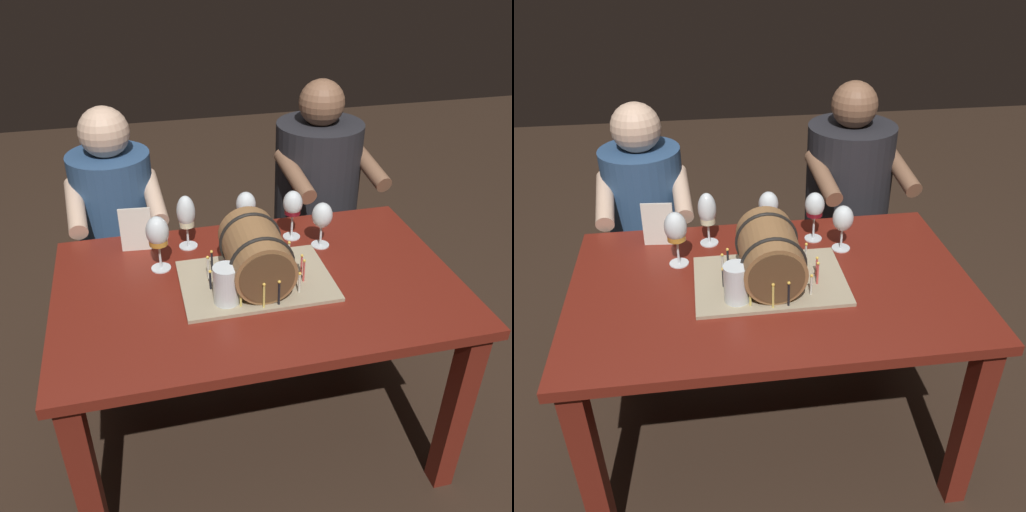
% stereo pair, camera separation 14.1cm
% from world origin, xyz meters
% --- Properties ---
extents(ground_plane, '(8.00, 8.00, 0.00)m').
position_xyz_m(ground_plane, '(0.00, 0.00, 0.00)').
color(ground_plane, '#332319').
extents(dining_table, '(1.30, 0.82, 0.73)m').
position_xyz_m(dining_table, '(0.00, 0.00, 0.61)').
color(dining_table, maroon).
rests_on(dining_table, ground).
extents(barrel_cake, '(0.49, 0.33, 0.21)m').
position_xyz_m(barrel_cake, '(-0.01, -0.00, 0.82)').
color(barrel_cake, tan).
rests_on(barrel_cake, dining_table).
extents(wine_glass_white, '(0.07, 0.07, 0.20)m').
position_xyz_m(wine_glass_white, '(-0.19, 0.28, 0.86)').
color(wine_glass_white, white).
rests_on(wine_glass_white, dining_table).
extents(wine_glass_red, '(0.07, 0.07, 0.19)m').
position_xyz_m(wine_glass_red, '(0.19, 0.26, 0.86)').
color(wine_glass_red, white).
rests_on(wine_glass_red, dining_table).
extents(wine_glass_amber, '(0.08, 0.08, 0.20)m').
position_xyz_m(wine_glass_amber, '(-0.30, 0.15, 0.86)').
color(wine_glass_amber, white).
rests_on(wine_glass_amber, dining_table).
extents(wine_glass_empty, '(0.07, 0.07, 0.17)m').
position_xyz_m(wine_glass_empty, '(0.27, 0.18, 0.85)').
color(wine_glass_empty, white).
rests_on(wine_glass_empty, dining_table).
extents(wine_glass_rose, '(0.07, 0.07, 0.17)m').
position_xyz_m(wine_glass_rose, '(0.03, 0.33, 0.84)').
color(wine_glass_rose, white).
rests_on(wine_glass_rose, dining_table).
extents(beer_pint, '(0.08, 0.08, 0.14)m').
position_xyz_m(beer_pint, '(-0.12, -0.10, 0.79)').
color(beer_pint, white).
rests_on(beer_pint, dining_table).
extents(menu_card, '(0.11, 0.03, 0.16)m').
position_xyz_m(menu_card, '(-0.37, 0.30, 0.81)').
color(menu_card, silver).
rests_on(menu_card, dining_table).
extents(person_seated_left, '(0.39, 0.48, 1.13)m').
position_xyz_m(person_seated_left, '(-0.45, 0.71, 0.52)').
color(person_seated_left, '#1B2D46').
rests_on(person_seated_left, ground).
extents(person_seated_right, '(0.44, 0.52, 1.18)m').
position_xyz_m(person_seated_right, '(0.45, 0.71, 0.57)').
color(person_seated_right, black).
rests_on(person_seated_right, ground).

